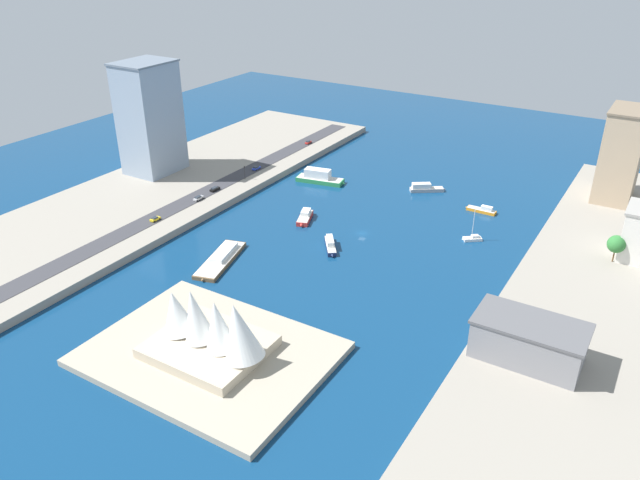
{
  "coord_description": "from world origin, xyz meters",
  "views": [
    {
      "loc": [
        -98.41,
        194.5,
        108.0
      ],
      "look_at": [
        7.41,
        19.86,
        3.71
      ],
      "focal_mm": 34.61,
      "sensor_mm": 36.0,
      "label": 1
    }
  ],
  "objects_px": {
    "patrol_launch_navy": "(330,245)",
    "yacht_sleek_gray": "(425,188)",
    "tower_tall_glass": "(150,118)",
    "sedan_silver": "(198,198)",
    "barge_flat_brown": "(221,258)",
    "opera_landmark": "(210,330)",
    "hatchback_blue": "(256,168)",
    "traffic_light_waterfront": "(245,170)",
    "ferry_green_doubledeck": "(319,177)",
    "water_taxi_orange": "(482,210)",
    "warehouse_low_gray": "(529,340)",
    "suv_black": "(215,189)",
    "pickup_red": "(308,142)",
    "tugboat_red": "(305,217)",
    "taxi_yellow_cab": "(155,219)",
    "sailboat_small_white": "(473,238)",
    "apartment_midrise_tan": "(622,155)"
  },
  "relations": [
    {
      "from": "water_taxi_orange",
      "to": "sailboat_small_white",
      "type": "bearing_deg",
      "value": 100.53
    },
    {
      "from": "taxi_yellow_cab",
      "to": "opera_landmark",
      "type": "relative_size",
      "value": 0.12
    },
    {
      "from": "ferry_green_doubledeck",
      "to": "water_taxi_orange",
      "type": "relative_size",
      "value": 1.82
    },
    {
      "from": "patrol_launch_navy",
      "to": "apartment_midrise_tan",
      "type": "distance_m",
      "value": 131.01
    },
    {
      "from": "tugboat_red",
      "to": "sailboat_small_white",
      "type": "height_order",
      "value": "sailboat_small_white"
    },
    {
      "from": "suv_black",
      "to": "taxi_yellow_cab",
      "type": "bearing_deg",
      "value": 89.87
    },
    {
      "from": "taxi_yellow_cab",
      "to": "yacht_sleek_gray",
      "type": "bearing_deg",
      "value": -130.28
    },
    {
      "from": "yacht_sleek_gray",
      "to": "suv_black",
      "type": "bearing_deg",
      "value": 35.3
    },
    {
      "from": "warehouse_low_gray",
      "to": "traffic_light_waterfront",
      "type": "relative_size",
      "value": 4.53
    },
    {
      "from": "tower_tall_glass",
      "to": "hatchback_blue",
      "type": "height_order",
      "value": "tower_tall_glass"
    },
    {
      "from": "tugboat_red",
      "to": "warehouse_low_gray",
      "type": "distance_m",
      "value": 113.56
    },
    {
      "from": "tower_tall_glass",
      "to": "sedan_silver",
      "type": "distance_m",
      "value": 51.37
    },
    {
      "from": "patrol_launch_navy",
      "to": "yacht_sleek_gray",
      "type": "bearing_deg",
      "value": -97.11
    },
    {
      "from": "ferry_green_doubledeck",
      "to": "suv_black",
      "type": "distance_m",
      "value": 49.82
    },
    {
      "from": "barge_flat_brown",
      "to": "opera_landmark",
      "type": "relative_size",
      "value": 0.86
    },
    {
      "from": "tugboat_red",
      "to": "sedan_silver",
      "type": "distance_m",
      "value": 48.08
    },
    {
      "from": "opera_landmark",
      "to": "taxi_yellow_cab",
      "type": "bearing_deg",
      "value": -35.63
    },
    {
      "from": "apartment_midrise_tan",
      "to": "sedan_silver",
      "type": "bearing_deg",
      "value": 32.09
    },
    {
      "from": "tugboat_red",
      "to": "traffic_light_waterfront",
      "type": "bearing_deg",
      "value": -21.71
    },
    {
      "from": "yacht_sleek_gray",
      "to": "traffic_light_waterfront",
      "type": "height_order",
      "value": "traffic_light_waterfront"
    },
    {
      "from": "hatchback_blue",
      "to": "traffic_light_waterfront",
      "type": "height_order",
      "value": "traffic_light_waterfront"
    },
    {
      "from": "taxi_yellow_cab",
      "to": "ferry_green_doubledeck",
      "type": "bearing_deg",
      "value": -111.72
    },
    {
      "from": "patrol_launch_navy",
      "to": "warehouse_low_gray",
      "type": "distance_m",
      "value": 87.48
    },
    {
      "from": "sedan_silver",
      "to": "opera_landmark",
      "type": "xyz_separation_m",
      "value": [
        -73.23,
        77.99,
        5.47
      ]
    },
    {
      "from": "tugboat_red",
      "to": "tower_tall_glass",
      "type": "bearing_deg",
      "value": -3.25
    },
    {
      "from": "tower_tall_glass",
      "to": "traffic_light_waterfront",
      "type": "distance_m",
      "value": 50.36
    },
    {
      "from": "hatchback_blue",
      "to": "opera_landmark",
      "type": "height_order",
      "value": "opera_landmark"
    },
    {
      "from": "patrol_launch_navy",
      "to": "opera_landmark",
      "type": "relative_size",
      "value": 0.4
    },
    {
      "from": "patrol_launch_navy",
      "to": "pickup_red",
      "type": "height_order",
      "value": "pickup_red"
    },
    {
      "from": "water_taxi_orange",
      "to": "traffic_light_waterfront",
      "type": "bearing_deg",
      "value": 14.92
    },
    {
      "from": "water_taxi_orange",
      "to": "barge_flat_brown",
      "type": "bearing_deg",
      "value": 53.43
    },
    {
      "from": "water_taxi_orange",
      "to": "warehouse_low_gray",
      "type": "xyz_separation_m",
      "value": [
        -42.34,
        94.06,
        7.79
      ]
    },
    {
      "from": "water_taxi_orange",
      "to": "taxi_yellow_cab",
      "type": "height_order",
      "value": "taxi_yellow_cab"
    },
    {
      "from": "sailboat_small_white",
      "to": "pickup_red",
      "type": "relative_size",
      "value": 2.97
    },
    {
      "from": "patrol_launch_navy",
      "to": "pickup_red",
      "type": "distance_m",
      "value": 115.62
    },
    {
      "from": "suv_black",
      "to": "opera_landmark",
      "type": "bearing_deg",
      "value": 129.51
    },
    {
      "from": "apartment_midrise_tan",
      "to": "tower_tall_glass",
      "type": "height_order",
      "value": "tower_tall_glass"
    },
    {
      "from": "sedan_silver",
      "to": "taxi_yellow_cab",
      "type": "bearing_deg",
      "value": 88.22
    },
    {
      "from": "opera_landmark",
      "to": "pickup_red",
      "type": "bearing_deg",
      "value": -66.2
    },
    {
      "from": "tower_tall_glass",
      "to": "traffic_light_waterfront",
      "type": "relative_size",
      "value": 7.9
    },
    {
      "from": "taxi_yellow_cab",
      "to": "hatchback_blue",
      "type": "distance_m",
      "value": 67.7
    },
    {
      "from": "tugboat_red",
      "to": "suv_black",
      "type": "height_order",
      "value": "suv_black"
    },
    {
      "from": "yacht_sleek_gray",
      "to": "tower_tall_glass",
      "type": "xyz_separation_m",
      "value": [
        118.26,
        49.22,
        27.15
      ]
    },
    {
      "from": "warehouse_low_gray",
      "to": "suv_black",
      "type": "relative_size",
      "value": 5.67
    },
    {
      "from": "pickup_red",
      "to": "warehouse_low_gray",
      "type": "bearing_deg",
      "value": 139.88
    },
    {
      "from": "warehouse_low_gray",
      "to": "sedan_silver",
      "type": "relative_size",
      "value": 5.66
    },
    {
      "from": "suv_black",
      "to": "sedan_silver",
      "type": "xyz_separation_m",
      "value": [
        -0.69,
        11.67,
        0.02
      ]
    },
    {
      "from": "barge_flat_brown",
      "to": "hatchback_blue",
      "type": "distance_m",
      "value": 85.67
    },
    {
      "from": "suv_black",
      "to": "opera_landmark",
      "type": "xyz_separation_m",
      "value": [
        -73.92,
        89.66,
        5.49
      ]
    },
    {
      "from": "taxi_yellow_cab",
      "to": "sedan_silver",
      "type": "relative_size",
      "value": 0.83
    }
  ]
}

